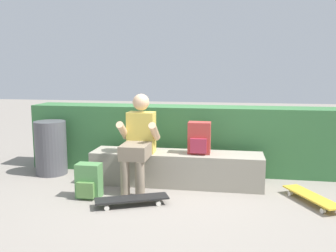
{
  "coord_description": "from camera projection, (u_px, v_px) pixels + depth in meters",
  "views": [
    {
      "loc": [
        0.67,
        -4.29,
        1.49
      ],
      "look_at": [
        -0.1,
        0.19,
        0.77
      ],
      "focal_mm": 39.36,
      "sensor_mm": 36.0,
      "label": 1
    }
  ],
  "objects": [
    {
      "name": "ground_plane",
      "position": [
        173.0,
        191.0,
        4.52
      ],
      "size": [
        24.0,
        24.0,
        0.0
      ],
      "primitive_type": "plane",
      "color": "gray"
    },
    {
      "name": "bench_main",
      "position": [
        176.0,
        168.0,
        4.75
      ],
      "size": [
        2.19,
        0.47,
        0.42
      ],
      "color": "gray",
      "rests_on": "ground"
    },
    {
      "name": "person_skater",
      "position": [
        139.0,
        139.0,
        4.55
      ],
      "size": [
        0.49,
        0.62,
        1.17
      ],
      "color": "gold",
      "rests_on": "ground"
    },
    {
      "name": "skateboard_near_person",
      "position": [
        132.0,
        199.0,
        4.02
      ],
      "size": [
        0.81,
        0.5,
        0.09
      ],
      "color": "black",
      "rests_on": "ground"
    },
    {
      "name": "skateboard_beside_bench",
      "position": [
        311.0,
        197.0,
        4.09
      ],
      "size": [
        0.54,
        0.81,
        0.09
      ],
      "color": "gold",
      "rests_on": "ground"
    },
    {
      "name": "backpack_on_bench",
      "position": [
        199.0,
        138.0,
        4.63
      ],
      "size": [
        0.28,
        0.23,
        0.4
      ],
      "color": "#B23833",
      "rests_on": "bench_main"
    },
    {
      "name": "backpack_on_ground",
      "position": [
        89.0,
        181.0,
        4.26
      ],
      "size": [
        0.28,
        0.23,
        0.4
      ],
      "color": "#51894C",
      "rests_on": "ground"
    },
    {
      "name": "hedge_row",
      "position": [
        181.0,
        138.0,
        5.38
      ],
      "size": [
        4.42,
        0.51,
        0.95
      ],
      "color": "#366C3B",
      "rests_on": "ground"
    },
    {
      "name": "trash_bin",
      "position": [
        51.0,
        148.0,
        5.19
      ],
      "size": [
        0.44,
        0.44,
        0.76
      ],
      "color": "#4C4C51",
      "rests_on": "ground"
    }
  ]
}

